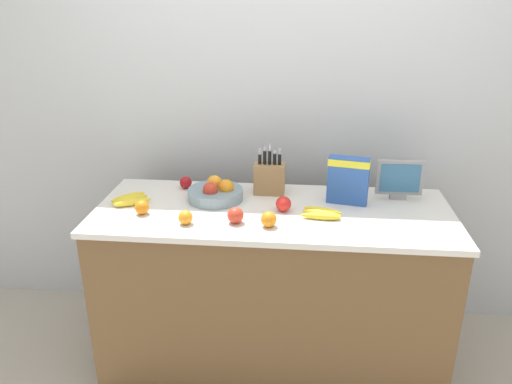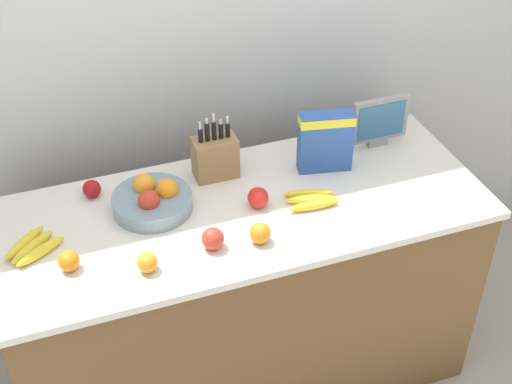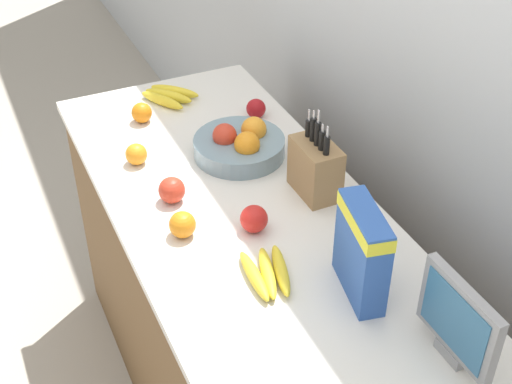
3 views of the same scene
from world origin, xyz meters
The scene contains 15 objects.
ground_plane centered at (0.00, 0.00, 0.00)m, with size 14.00×14.00×0.00m, color #B2A899.
wall_back centered at (0.00, 0.58, 1.30)m, with size 9.00×0.06×2.60m.
counter centered at (0.00, 0.00, 0.47)m, with size 1.80×0.72×0.93m.
knife_block centered at (-0.04, 0.22, 1.02)m, with size 0.17×0.10×0.28m.
small_monitor centered at (0.65, 0.20, 1.05)m, with size 0.24×0.03×0.22m.
cereal_box centered at (0.38, 0.12, 1.07)m, with size 0.22×0.11×0.25m.
fruit_bowl centered at (-0.31, 0.10, 0.97)m, with size 0.29×0.29×0.11m.
banana_bunch_left centered at (-0.75, 0.01, 0.95)m, with size 0.22×0.21×0.04m.
banana_bunch_right centered at (0.24, -0.07, 0.95)m, with size 0.20×0.14×0.03m.
apple_rightmost centered at (-0.51, 0.25, 0.96)m, with size 0.07×0.07×0.07m, color #A31419.
apple_leftmost centered at (0.05, -0.02, 0.97)m, with size 0.08×0.08×0.08m, color red.
apple_front centered at (-0.17, -0.18, 0.97)m, with size 0.08×0.08×0.08m, color red.
orange_front_right centered at (-0.01, -0.20, 0.97)m, with size 0.07×0.07×0.07m, color orange.
orange_near_bowl centered at (-0.40, -0.21, 0.97)m, with size 0.07×0.07×0.07m, color orange.
orange_mid_left centered at (-0.64, -0.12, 0.97)m, with size 0.07×0.07×0.07m, color orange.
Camera 2 is at (-0.64, -1.92, 2.55)m, focal length 50.00 mm.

